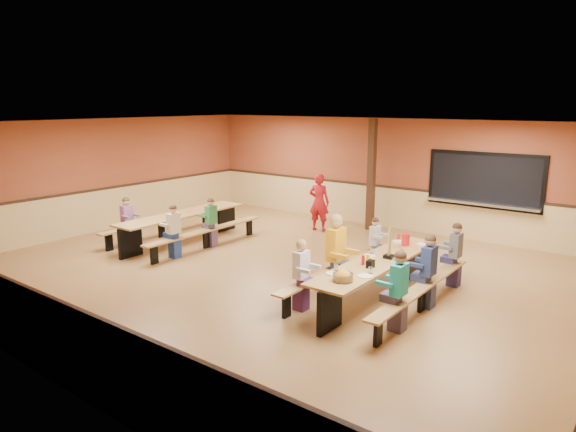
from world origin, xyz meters
The scene contains 23 objects.
ground centered at (0.00, 0.00, 0.00)m, with size 12.00×12.00×0.00m, color brown.
room_envelope centered at (0.00, 0.00, 0.69)m, with size 12.04×10.04×3.02m.
kitchen_pass_through centered at (2.60, 4.96, 1.49)m, with size 2.78×0.28×1.38m.
structural_post centered at (-0.20, 4.40, 1.50)m, with size 0.18×0.18×3.00m, color black.
cafeteria_table_main centered at (2.37, -0.11, 0.53)m, with size 1.91×3.70×0.74m.
cafeteria_table_second centered at (-3.26, 0.41, 0.53)m, with size 1.91×3.70×0.74m.
seated_child_white_left centered at (1.55, -1.25, 0.60)m, with size 0.37×0.30×1.20m, color silver, non-canonical shape.
seated_adult_yellow centered at (1.55, -0.18, 0.72)m, with size 0.48×0.39×1.43m, color #EEA616, non-canonical shape.
seated_child_grey_left centered at (1.55, 1.34, 0.55)m, with size 0.32×0.26×1.11m, color #BBBBBB, non-canonical shape.
seated_child_teal_right centered at (3.20, -1.02, 0.63)m, with size 0.39×0.32×1.25m, color teal, non-canonical shape.
seated_child_navy_right centered at (3.20, 0.13, 0.63)m, with size 0.40×0.33×1.27m, color navy, non-canonical shape.
seated_child_char_right centered at (3.20, 1.43, 0.61)m, with size 0.37×0.30×1.21m, color #555860, non-canonical shape.
seated_child_purple_sec centered at (-4.09, -0.60, 0.59)m, with size 0.36×0.29×1.18m, color #804E77, non-canonical shape.
seated_child_green_sec centered at (-2.44, 0.58, 0.59)m, with size 0.35×0.29×1.17m, color #2D6D37, non-canonical shape.
seated_child_tan_sec centered at (-2.44, -0.57, 0.60)m, with size 0.36×0.30×1.20m, color beige, non-canonical shape.
standing_woman centered at (-1.25, 3.47, 0.78)m, with size 0.57×0.37×1.56m, color #A8131A.
punch_pitcher centered at (2.35, 1.06, 0.85)m, with size 0.16×0.16×0.22m, color red.
chip_bowl centered at (2.44, -1.39, 0.81)m, with size 0.32×0.32×0.15m, color orange, non-canonical shape.
napkin_dispenser centered at (2.47, -0.57, 0.80)m, with size 0.10×0.14×0.13m, color black.
condiment_mustard centered at (2.34, -0.44, 0.82)m, with size 0.06×0.06×0.17m, color yellow.
condiment_ketchup centered at (2.29, -0.51, 0.82)m, with size 0.06×0.06×0.17m, color #B2140F.
table_paddle centered at (2.47, 0.10, 0.88)m, with size 0.16×0.16×0.56m.
place_settings centered at (2.37, -0.11, 0.80)m, with size 0.65×3.30×0.11m, color beige, non-canonical shape.
Camera 1 is at (6.28, -7.86, 3.43)m, focal length 32.00 mm.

